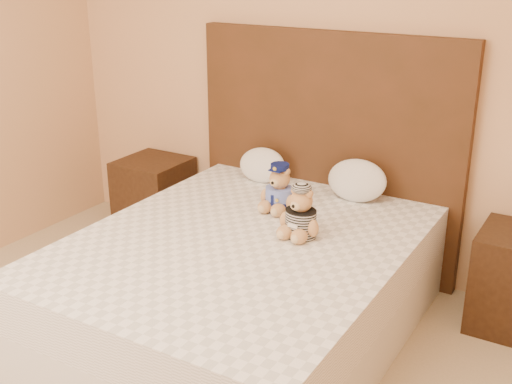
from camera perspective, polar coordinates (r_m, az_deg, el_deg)
bed at (r=3.43m, az=-1.18°, el=-8.34°), size 1.60×2.00×0.55m
headboard at (r=4.07m, az=6.30°, el=3.55°), size 1.75×0.08×1.50m
nightstand_left at (r=4.70m, az=-9.02°, el=-0.39°), size 0.45×0.45×0.55m
teddy_police at (r=3.61m, az=2.11°, el=0.39°), size 0.26×0.25×0.28m
teddy_prisoner at (r=3.29m, az=4.02°, el=-1.78°), size 0.27×0.26×0.27m
pillow_left at (r=4.11m, az=0.54°, el=2.55°), size 0.32×0.21×0.23m
pillow_right at (r=3.83m, az=8.97°, el=1.20°), size 0.36×0.24×0.26m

